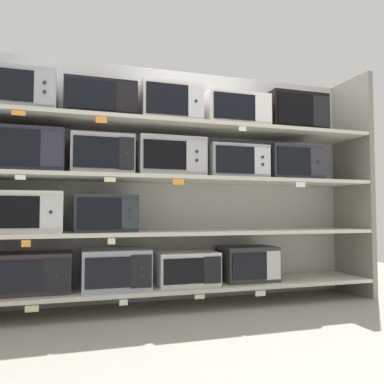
{
  "coord_description": "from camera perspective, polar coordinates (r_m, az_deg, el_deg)",
  "views": [
    {
      "loc": [
        -0.95,
        -3.08,
        0.75
      ],
      "look_at": [
        0.0,
        0.0,
        0.93
      ],
      "focal_mm": 36.56,
      "sensor_mm": 36.0,
      "label": 1
    }
  ],
  "objects": [
    {
      "name": "microwave_11",
      "position": [
        3.22,
        -23.12,
        12.97
      ],
      "size": [
        0.45,
        0.43,
        0.3
      ],
      "color": "#9EA0AA",
      "rests_on": "shelf_3"
    },
    {
      "name": "upright_right",
      "position": [
        4.01,
        22.43,
        0.9
      ],
      "size": [
        0.05,
        0.52,
        2.03
      ],
      "primitive_type": "cube",
      "color": "gray",
      "rests_on": "ground"
    },
    {
      "name": "microwave_9",
      "position": [
        3.38,
        6.08,
        4.24
      ],
      "size": [
        0.51,
        0.41,
        0.28
      ],
      "color": "#97A5A4",
      "rests_on": "shelf_2"
    },
    {
      "name": "price_tag_6",
      "position": [
        2.85,
        -23.76,
        1.99
      ],
      "size": [
        0.07,
        0.0,
        0.03
      ],
      "primitive_type": "cube",
      "color": "white"
    },
    {
      "name": "price_tag_9",
      "position": [
        3.36,
        15.57,
        1.05
      ],
      "size": [
        0.09,
        0.0,
        0.04
      ],
      "primitive_type": "cube",
      "color": "white"
    },
    {
      "name": "price_tag_8",
      "position": [
        2.93,
        -1.98,
        1.49
      ],
      "size": [
        0.09,
        0.0,
        0.04
      ],
      "primitive_type": "cube",
      "color": "orange"
    },
    {
      "name": "back_panel",
      "position": [
        3.5,
        -1.35,
        1.22
      ],
      "size": [
        3.34,
        0.04,
        2.03
      ],
      "primitive_type": "cube",
      "color": "#B2B2AD",
      "rests_on": "ground"
    },
    {
      "name": "price_tag_2",
      "position": [
        3.03,
        1.13,
        -15.04
      ],
      "size": [
        0.08,
        0.0,
        0.03
      ],
      "primitive_type": "cube",
      "color": "beige"
    },
    {
      "name": "shelf_2",
      "position": [
        3.24,
        -0.0,
        1.8
      ],
      "size": [
        3.14,
        0.52,
        0.03
      ],
      "primitive_type": "cube",
      "color": "beige"
    },
    {
      "name": "microwave_2",
      "position": [
        3.24,
        -0.85,
        -11.02
      ],
      "size": [
        0.49,
        0.35,
        0.26
      ],
      "color": "white",
      "rests_on": "shelf_0"
    },
    {
      "name": "microwave_1",
      "position": [
        3.12,
        -11.13,
        -10.88
      ],
      "size": [
        0.51,
        0.43,
        0.3
      ],
      "color": "#9BA2AF",
      "rests_on": "shelf_0"
    },
    {
      "name": "microwave_14",
      "position": [
        3.46,
        5.99,
        11.39
      ],
      "size": [
        0.54,
        0.41,
        0.28
      ],
      "color": "silver",
      "rests_on": "shelf_3"
    },
    {
      "name": "price_tag_3",
      "position": [
        3.23,
        9.96,
        -14.37
      ],
      "size": [
        0.09,
        0.0,
        0.04
      ],
      "primitive_type": "cube",
      "color": "white"
    },
    {
      "name": "price_tag_5",
      "position": [
        2.84,
        -11.67,
        -7.06
      ],
      "size": [
        0.05,
        0.0,
        0.04
      ],
      "primitive_type": "cube",
      "color": "beige"
    },
    {
      "name": "price_tag_0",
      "position": [
        2.9,
        -22.33,
        -15.49
      ],
      "size": [
        0.09,
        0.0,
        0.04
      ],
      "primitive_type": "cube",
      "color": "beige"
    },
    {
      "name": "microwave_7",
      "position": [
        3.11,
        -13.01,
        5.17
      ],
      "size": [
        0.47,
        0.36,
        0.3
      ],
      "color": "#B4B3BC",
      "rests_on": "shelf_2"
    },
    {
      "name": "ground",
      "position": [
        2.41,
        7.57,
        -21.52
      ],
      "size": [
        7.14,
        6.0,
        0.02
      ],
      "primitive_type": "cube",
      "color": "gray"
    },
    {
      "name": "microwave_10",
      "position": [
        3.62,
        13.96,
        3.98
      ],
      "size": [
        0.49,
        0.41,
        0.3
      ],
      "color": "#2D2E3A",
      "rests_on": "shelf_2"
    },
    {
      "name": "price_tag_11",
      "position": [
        2.9,
        -13.09,
        10.26
      ],
      "size": [
        0.08,
        0.0,
        0.05
      ],
      "primitive_type": "cube",
      "color": "orange"
    },
    {
      "name": "price_tag_10",
      "position": [
        2.92,
        -24.0,
        10.51
      ],
      "size": [
        0.09,
        0.0,
        0.03
      ],
      "primitive_type": "cube",
      "color": "orange"
    },
    {
      "name": "microwave_0",
      "position": [
        3.12,
        -22.5,
        -10.83
      ],
      "size": [
        0.57,
        0.35,
        0.29
      ],
      "color": "#2F282C",
      "rests_on": "shelf_0"
    },
    {
      "name": "microwave_4",
      "position": [
        3.09,
        -22.92,
        -2.72
      ],
      "size": [
        0.5,
        0.37,
        0.3
      ],
      "color": "silver",
      "rests_on": "shelf_1"
    },
    {
      "name": "shelf_0",
      "position": [
        3.28,
        -0.0,
        -13.49
      ],
      "size": [
        3.14,
        0.52,
        0.03
      ],
      "primitive_type": "cube",
      "color": "beige",
      "rests_on": "ground"
    },
    {
      "name": "microwave_13",
      "position": [
        3.29,
        -3.29,
        12.54
      ],
      "size": [
        0.49,
        0.35,
        0.32
      ],
      "color": "silver",
      "rests_on": "shelf_3"
    },
    {
      "name": "microwave_15",
      "position": [
        3.73,
        14.49,
        10.88
      ],
      "size": [
        0.54,
        0.36,
        0.34
      ],
      "color": "black",
      "rests_on": "shelf_3"
    },
    {
      "name": "price_tag_12",
      "position": [
        3.17,
        7.38,
        9.15
      ],
      "size": [
        0.06,
        0.0,
        0.04
      ],
      "primitive_type": "cube",
      "color": "white"
    },
    {
      "name": "microwave_8",
      "position": [
        3.2,
        -3.24,
        4.98
      ],
      "size": [
        0.54,
        0.36,
        0.32
      ],
      "color": "#B5B5B8",
      "rests_on": "shelf_2"
    },
    {
      "name": "microwave_6",
      "position": [
        3.12,
        -22.73,
        5.41
      ],
      "size": [
        0.51,
        0.42,
        0.32
      ],
      "color": "#282736",
      "rests_on": "shelf_2"
    },
    {
      "name": "microwave_12",
      "position": [
        3.2,
        -13.29,
        12.63
      ],
      "size": [
        0.54,
        0.38,
        0.27
      ],
      "color": "black",
      "rests_on": "shelf_3"
    },
    {
      "name": "shelf_1",
      "position": [
        3.23,
        -0.0,
        -5.89
      ],
      "size": [
        3.14,
        0.52,
        0.03
      ],
      "primitive_type": "cube",
      "color": "beige"
    },
    {
      "name": "microwave_3",
      "position": [
        3.43,
        8.1,
        -10.27
      ],
      "size": [
        0.46,
        0.34,
        0.29
      ],
      "color": "#2F302C",
      "rests_on": "shelf_0"
    },
    {
      "name": "price_tag_1",
      "position": [
        2.91,
        -9.95,
        -15.59
      ],
      "size": [
        0.06,
        0.0,
        0.04
      ],
      "primitive_type": "cube",
      "color": "white"
    },
    {
      "name": "shelf_3",
      "position": [
        3.3,
        -0.0,
        9.33
      ],
      "size": [
        3.14,
        0.52,
        0.03
      ],
      "primitive_type": "cube",
      "color": "beige"
    },
    {
      "name": "price_tag_4",
      "position": [
        2.84,
        -23.06,
        -6.91
      ],
      "size": [
        0.06,
        0.0,
        0.05
      ],
      "primitive_type": "cube",
      "color": "orange"
    },
    {
      "name": "price_tag_7",
      "position": [
        2.84,
        -11.88,
        1.81
      ],
      "size": [
        0.08,
        0.0,
        0.03
      ],
      "primitive_type": "cube",
      "color": "beige"
    },
    {
      "name": "microwave_5",
      "position": [
        3.09,
        -12.53,
        -3.07
      ],
      "size": [
        0.46,
        0.35,
        0.28
      ],
      "color": "#263135",
      "rests_on": "shelf_1"
    }
  ]
}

